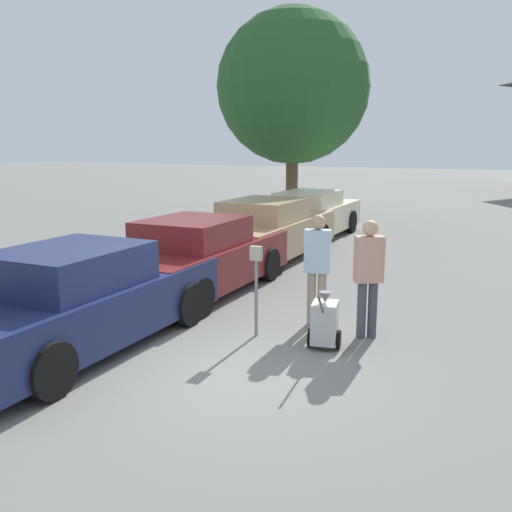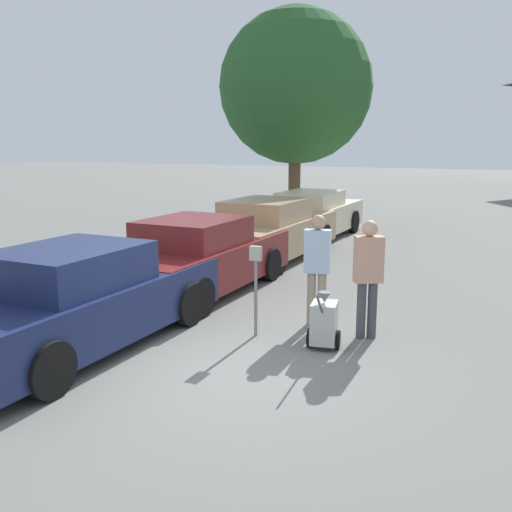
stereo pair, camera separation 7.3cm
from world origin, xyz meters
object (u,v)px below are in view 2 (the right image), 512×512
Objects in this scene: parked_car_tan at (268,231)px; person_worker at (317,262)px; parked_car_maroon at (198,258)px; person_supervisor at (368,271)px; equipment_cart at (324,323)px; parked_car_cream at (312,216)px; parking_meter at (256,274)px; parked_car_navy at (79,301)px.

parked_car_tan is 2.86× the size of person_worker.
person_supervisor is at bearing -18.24° from parked_car_maroon.
equipment_cart is at bearing -30.30° from parked_car_maroon.
parked_car_maroon is 3.02m from person_worker.
parked_car_cream is 9.29m from parking_meter.
person_supervisor is at bearing 20.68° from parking_meter.
parked_car_navy is 7.05m from parked_car_tan.
parked_car_navy is 4.28m from person_supervisor.
parked_car_maroon is 2.64× the size of person_supervisor.
parking_meter is 1.70m from person_supervisor.
parked_car_tan is 1.00× the size of parked_car_cream.
parked_car_navy is 0.94× the size of parked_car_cream.
parked_car_tan reaches higher than parked_car_maroon.
parking_meter is at bearing -8.14° from person_supervisor.
parked_car_maroon is at bearing 91.62° from parked_car_navy.
person_worker is 0.95m from person_supervisor.
parked_car_navy is 2.62m from parking_meter.
parking_meter is at bearing 39.98° from person_worker.
person_worker is (2.81, 2.40, 0.35)m from parked_car_navy.
parked_car_maroon reaches higher than equipment_cart.
person_supervisor is at bearing 31.10° from parked_car_navy.
person_supervisor is at bearing -64.62° from parked_car_cream.
equipment_cart is at bearing -68.76° from parked_car_cream.
person_supervisor reaches higher than parked_car_cream.
parking_meter is 1.28m from equipment_cart.
person_worker is 1.00× the size of person_supervisor.
parked_car_maroon is at bearing 137.63° from parking_meter.
parked_car_cream reaches higher than equipment_cart.
equipment_cart is at bearing -58.39° from parked_car_tan.
parked_car_cream is 5.18× the size of equipment_cart.
parked_car_maroon is 0.92× the size of parked_car_cream.
equipment_cart is (3.25, -2.03, -0.31)m from parked_car_maroon.
person_worker is (2.81, -1.04, 0.35)m from parked_car_maroon.
parking_meter is (2.13, -5.55, 0.26)m from parked_car_tan.
parked_car_maroon is at bearing -88.38° from parked_car_tan.
person_worker reaches higher than parked_car_cream.
parked_car_maroon is 3.96m from person_supervisor.
parked_car_tan is at bearing 91.62° from parked_car_maroon.
parked_car_navy is at bearing -165.94° from equipment_cart.
person_supervisor reaches higher than parked_car_tan.
person_worker is 1.82× the size of equipment_cart.
parking_meter reaches higher than equipment_cart.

